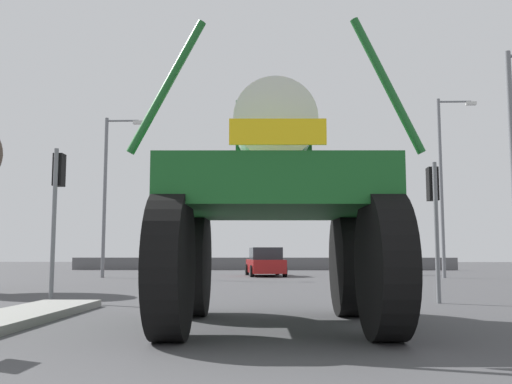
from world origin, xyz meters
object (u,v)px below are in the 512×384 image
(traffic_signal_far_left, at_px, (361,227))
(streetlight_far_left, at_px, (108,188))
(sedan_ahead, at_px, (265,263))
(streetlight_far_right, at_px, (444,178))
(traffic_signal_near_left, at_px, (57,190))
(oversize_sprayer, at_px, (274,208))
(traffic_signal_near_right, at_px, (434,200))

(traffic_signal_far_left, relative_size, streetlight_far_left, 0.46)
(sedan_ahead, height_order, streetlight_far_left, streetlight_far_left)
(traffic_signal_far_left, bearing_deg, streetlight_far_right, -53.41)
(streetlight_far_left, distance_m, streetlight_far_right, 16.97)
(traffic_signal_far_left, height_order, streetlight_far_right, streetlight_far_right)
(traffic_signal_near_left, bearing_deg, streetlight_far_right, 45.59)
(traffic_signal_near_left, xyz_separation_m, streetlight_far_right, (14.04, 14.33, 2.18))
(sedan_ahead, bearing_deg, oversize_sprayer, 173.28)
(sedan_ahead, distance_m, streetlight_far_left, 9.13)
(traffic_signal_near_right, bearing_deg, traffic_signal_far_left, 86.82)
(sedan_ahead, bearing_deg, streetlight_far_right, -111.23)
(sedan_ahead, relative_size, streetlight_far_right, 0.47)
(traffic_signal_far_left, xyz_separation_m, streetlight_far_right, (3.48, -4.69, 2.24))
(traffic_signal_near_right, height_order, streetlight_far_right, streetlight_far_right)
(sedan_ahead, distance_m, traffic_signal_near_right, 17.12)
(oversize_sprayer, relative_size, sedan_ahead, 1.24)
(traffic_signal_near_left, height_order, traffic_signal_near_right, traffic_signal_near_left)
(traffic_signal_near_left, distance_m, traffic_signal_far_left, 21.75)
(oversize_sprayer, xyz_separation_m, traffic_signal_near_right, (3.97, 4.68, 0.55))
(sedan_ahead, distance_m, streetlight_far_right, 10.20)
(traffic_signal_far_left, bearing_deg, sedan_ahead, -154.98)
(streetlight_far_right, bearing_deg, traffic_signal_far_left, 126.59)
(sedan_ahead, height_order, traffic_signal_far_left, traffic_signal_far_left)
(streetlight_far_left, relative_size, streetlight_far_right, 0.90)
(sedan_ahead, relative_size, traffic_signal_near_left, 1.12)
(traffic_signal_near_left, bearing_deg, oversize_sprayer, -40.20)
(sedan_ahead, relative_size, streetlight_far_left, 0.53)
(oversize_sprayer, relative_size, traffic_signal_near_right, 1.54)
(oversize_sprayer, xyz_separation_m, traffic_signal_near_left, (-5.53, 4.67, 0.85))
(traffic_signal_near_left, bearing_deg, traffic_signal_near_right, 0.04)
(traffic_signal_near_right, bearing_deg, sedan_ahead, 105.26)
(oversize_sprayer, distance_m, sedan_ahead, 21.14)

